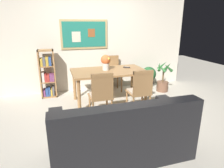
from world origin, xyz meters
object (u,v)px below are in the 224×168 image
Objects in this scene: dining_chair_near_left at (101,93)px; dining_chair_near_right at (140,89)px; potted_palm at (163,81)px; bookshelf at (47,75)px; potted_ivy at (149,76)px; dining_table at (109,74)px; leather_couch at (122,135)px; dining_chair_far_right at (113,70)px; tv_remote at (127,67)px; flower_vase at (106,61)px.

dining_chair_near_left is 1.00× the size of dining_chair_near_right.
dining_chair_near_right is 1.64m from potted_palm.
potted_ivy is at bearing -1.82° from bookshelf.
dining_table is 0.89× the size of leather_couch.
dining_chair_near_right is 1.45× the size of potted_ivy.
dining_chair_far_right is at bearing 75.63° from leather_couch.
leather_couch is (-0.35, -1.86, -0.34)m from dining_table.
dining_chair_near_right is at bearing -94.70° from tv_remote.
potted_palm is at bearing 11.98° from dining_table.
dining_table is 1.40× the size of bookshelf.
dining_chair_far_right reaches higher than potted_ivy.
bookshelf is (-0.95, 2.64, 0.23)m from leather_couch.
flower_vase is (0.31, 0.85, 0.40)m from dining_chair_near_left.
dining_table is at bearing -112.14° from dining_chair_far_right.
dining_table is 0.89m from dining_chair_near_right.
bookshelf is at bearing 159.94° from tv_remote.
tv_remote is (-1.09, -0.19, 0.47)m from potted_palm.
flower_vase is at bearing 117.44° from dining_chair_near_right.
potted_palm reaches higher than potted_ivy.
potted_ivy is (1.01, -0.10, -0.19)m from dining_chair_far_right.
dining_chair_far_right is at bearing 67.86° from dining_table.
potted_ivy is at bearing 41.21° from dining_chair_near_left.
leather_couch is at bearing -123.46° from potted_ivy.
leather_couch is 2.86× the size of potted_ivy.
bookshelf is 1.50m from flower_vase.
dining_chair_near_right is 2.73× the size of flower_vase.
dining_chair_near_right is at bearing -87.79° from dining_chair_far_right.
dining_table is 1.54m from potted_ivy.
dining_chair_far_right is at bearing 174.37° from potted_ivy.
flower_vase is at bearing 81.09° from leather_couch.
tv_remote is at bearing -78.17° from dining_chair_far_right.
dining_chair_near_left is (-0.70, -1.59, 0.00)m from dining_chair_far_right.
bookshelf is (-1.69, 1.58, -0.00)m from dining_chair_near_right.
flower_vase reaches higher than potted_palm.
leather_couch is at bearing -100.81° from dining_table.
dining_chair_near_right is 2.32m from bookshelf.
bookshelf reaches higher than leather_couch.
flower_vase is at bearing 132.64° from dining_table.
potted_palm is (2.86, -0.46, -0.26)m from bookshelf.
dining_chair_near_left is 0.51× the size of leather_couch.
tv_remote is at bearing 85.30° from dining_chair_near_right.
potted_palm is at bearing -59.20° from potted_ivy.
dining_chair_near_right is 0.51× the size of leather_couch.
dining_table is 1.75× the size of dining_chair_near_right.
dining_table is 0.50m from tv_remote.
leather_couch reaches higher than potted_palm.
leather_couch is 3.07m from potted_ivy.
leather_couch is 2.20m from tv_remote.
dining_chair_far_right is 1.63m from bookshelf.
potted_palm reaches higher than dining_table.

